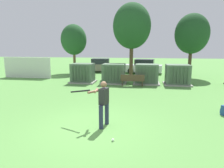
{
  "coord_description": "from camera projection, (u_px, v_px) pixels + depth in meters",
  "views": [
    {
      "loc": [
        1.81,
        -6.58,
        2.96
      ],
      "look_at": [
        0.16,
        3.5,
        1.0
      ],
      "focal_mm": 30.81,
      "sensor_mm": 36.0,
      "label": 1
    }
  ],
  "objects": [
    {
      "name": "tree_center_left",
      "position": [
        132.0,
        26.0,
        19.51
      ],
      "size": [
        3.85,
        3.85,
        7.36
      ],
      "color": "brown",
      "rests_on": "ground"
    },
    {
      "name": "tree_center_right",
      "position": [
        192.0,
        34.0,
        18.54
      ],
      "size": [
        3.22,
        3.22,
        6.15
      ],
      "color": "#4C3828",
      "rests_on": "ground"
    },
    {
      "name": "sports_ball",
      "position": [
        113.0,
        140.0,
        6.13
      ],
      "size": [
        0.09,
        0.09,
        0.09
      ],
      "primitive_type": "sphere",
      "color": "white",
      "rests_on": "ground"
    },
    {
      "name": "transformer_west",
      "position": [
        83.0,
        73.0,
        16.23
      ],
      "size": [
        2.1,
        1.7,
        1.62
      ],
      "color": "#9E9B93",
      "rests_on": "ground"
    },
    {
      "name": "transformer_east",
      "position": [
        177.0,
        75.0,
        15.21
      ],
      "size": [
        2.1,
        1.7,
        1.62
      ],
      "color": "#9E9B93",
      "rests_on": "ground"
    },
    {
      "name": "parked_car_leftmost",
      "position": [
        100.0,
        66.0,
        23.37
      ],
      "size": [
        4.38,
        2.31,
        1.62
      ],
      "color": "gray",
      "rests_on": "ground"
    },
    {
      "name": "fence_panel",
      "position": [
        27.0,
        68.0,
        18.69
      ],
      "size": [
        4.8,
        0.12,
        2.0
      ],
      "primitive_type": "cube",
      "color": "silver",
      "rests_on": "ground"
    },
    {
      "name": "transformer_mid_west",
      "position": [
        114.0,
        74.0,
        15.9
      ],
      "size": [
        2.1,
        1.7,
        1.62
      ],
      "color": "#9E9B93",
      "rests_on": "ground"
    },
    {
      "name": "parked_car_left_of_center",
      "position": [
        143.0,
        67.0,
        21.99
      ],
      "size": [
        4.38,
        2.31,
        1.62
      ],
      "color": "silver",
      "rests_on": "ground"
    },
    {
      "name": "batter",
      "position": [
        102.0,
        101.0,
        7.15
      ],
      "size": [
        1.6,
        0.77,
        1.74
      ],
      "color": "#282D4C",
      "rests_on": "ground"
    },
    {
      "name": "park_bench",
      "position": [
        132.0,
        80.0,
        14.64
      ],
      "size": [
        1.83,
        0.55,
        0.92
      ],
      "color": "#4C3828",
      "rests_on": "ground"
    },
    {
      "name": "ground_plane",
      "position": [
        93.0,
        127.0,
        7.22
      ],
      "size": [
        96.0,
        96.0,
        0.0
      ],
      "primitive_type": "plane",
      "color": "#5B9947"
    },
    {
      "name": "transformer_mid_east",
      "position": [
        147.0,
        74.0,
        15.64
      ],
      "size": [
        2.1,
        1.7,
        1.62
      ],
      "color": "#9E9B93",
      "rests_on": "ground"
    },
    {
      "name": "tree_left",
      "position": [
        74.0,
        40.0,
        21.83
      ],
      "size": [
        2.89,
        2.89,
        5.52
      ],
      "color": "brown",
      "rests_on": "ground"
    }
  ]
}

